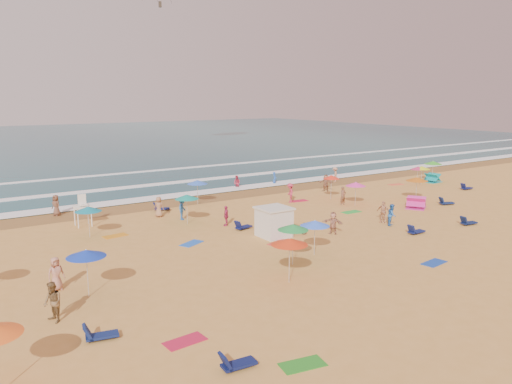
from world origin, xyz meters
TOP-DOWN VIEW (x-y plane):
  - ground at (0.00, 0.00)m, footprint 220.00×220.00m
  - ocean at (0.00, 84.00)m, footprint 220.00×140.00m
  - wet_sand at (0.00, 12.50)m, footprint 220.00×220.00m
  - surf_foam at (0.00, 21.32)m, footprint 200.00×18.70m
  - cabana at (-3.25, -2.11)m, footprint 2.00×2.00m
  - cabana_roof at (-3.25, -2.11)m, footprint 2.20×2.20m
  - bicycle at (-1.35, -2.41)m, footprint 1.07×1.63m
  - lifeguard_stand at (-13.71, 8.38)m, footprint 1.20×1.20m
  - beach_umbrellas at (1.41, -0.70)m, footprint 49.45×24.92m
  - loungers at (1.77, -4.03)m, footprint 43.83×26.33m
  - towels at (0.34, -3.59)m, footprint 39.29×25.25m
  - popup_tents at (19.02, 2.23)m, footprint 15.11×9.99m
  - beachgoers at (-1.02, 4.35)m, footprint 40.95×24.28m

SIDE VIEW (x-z plane):
  - ground at x=0.00m, z-range 0.00..0.00m
  - ocean at x=0.00m, z-range -0.09..0.09m
  - wet_sand at x=0.00m, z-range 0.01..0.01m
  - towels at x=0.34m, z-range 0.00..0.03m
  - surf_foam at x=0.00m, z-range 0.08..0.12m
  - loungers at x=1.77m, z-range 0.00..0.34m
  - bicycle at x=-1.35m, z-range 0.00..0.81m
  - popup_tents at x=19.02m, z-range 0.00..1.20m
  - beachgoers at x=-1.02m, z-range -0.19..1.90m
  - cabana at x=-3.25m, z-range 0.00..2.00m
  - lifeguard_stand at x=-13.71m, z-range 0.00..2.10m
  - cabana_roof at x=-3.25m, z-range 2.00..2.12m
  - beach_umbrellas at x=1.41m, z-range 1.74..2.55m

